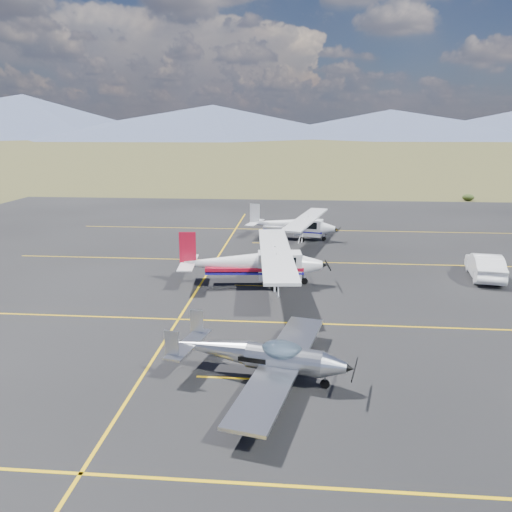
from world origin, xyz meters
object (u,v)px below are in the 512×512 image
(aircraft_cessna, at_px, (254,262))
(aircraft_plain, at_px, (293,224))
(aircraft_low_wing, at_px, (264,356))
(sedan, at_px, (485,266))

(aircraft_cessna, distance_m, aircraft_plain, 12.71)
(aircraft_low_wing, relative_size, aircraft_cessna, 0.72)
(aircraft_low_wing, distance_m, sedan, 18.50)
(aircraft_low_wing, height_order, aircraft_cessna, aircraft_cessna)
(aircraft_plain, bearing_deg, aircraft_low_wing, -78.61)
(aircraft_plain, distance_m, sedan, 15.42)
(aircraft_low_wing, relative_size, sedan, 1.90)
(aircraft_plain, bearing_deg, sedan, -27.41)
(aircraft_cessna, xyz_separation_m, sedan, (13.80, 2.51, -0.61))
(sedan, bearing_deg, aircraft_low_wing, 56.60)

